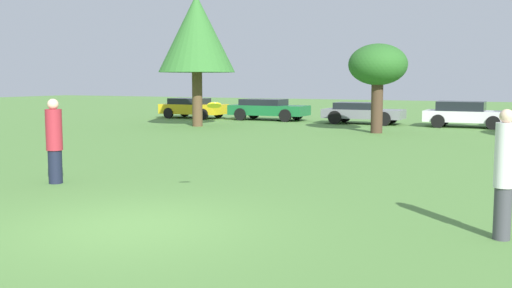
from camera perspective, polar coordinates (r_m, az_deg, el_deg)
name	(u,v)px	position (r m, az deg, el deg)	size (l,w,h in m)	color
ground_plane	(129,226)	(9.78, -12.20, -7.80)	(120.00, 120.00, 0.00)	#54843D
person_thrower	(54,141)	(14.06, -18.97, 0.30)	(0.37, 0.37, 1.93)	#191E33
person_catcher	(504,173)	(9.33, 22.93, -2.63)	(0.29, 0.29, 1.93)	#3F3F47
frisbee	(214,105)	(10.89, -4.07, 3.77)	(0.28, 0.26, 0.16)	yellow
tree_0	(197,34)	(29.96, -5.79, 10.55)	(3.85, 3.85, 6.57)	brown
tree_1	(378,67)	(26.49, 11.73, 7.37)	(2.58, 2.58, 3.92)	#473323
parked_car_yellow	(193,107)	(36.36, -6.17, 3.55)	(4.00, 2.04, 1.22)	gold
parked_car_green	(268,109)	(34.27, 1.14, 3.45)	(4.58, 2.05, 1.23)	#196633
parked_car_grey	(362,112)	(31.86, 10.24, 3.07)	(4.23, 1.96, 1.14)	slate
parked_car_white	(466,114)	(30.91, 19.65, 2.79)	(4.08, 2.09, 1.28)	silver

